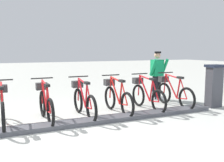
{
  "coord_description": "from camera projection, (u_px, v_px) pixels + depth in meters",
  "views": [
    {
      "loc": [
        -5.26,
        1.09,
        1.7
      ],
      "look_at": [
        0.5,
        -1.5,
        0.9
      ],
      "focal_mm": 39.07,
      "sensor_mm": 36.0,
      "label": 1
    }
  ],
  "objects": [
    {
      "name": "payment_kiosk",
      "position": [
        214.0,
        85.0,
        7.27
      ],
      "size": [
        0.36,
        0.52,
        1.28
      ],
      "color": "#38383D",
      "rests_on": "ground"
    },
    {
      "name": "bike_docked_1",
      "position": [
        147.0,
        95.0,
        7.0
      ],
      "size": [
        1.72,
        0.54,
        1.02
      ],
      "color": "black",
      "rests_on": "ground"
    },
    {
      "name": "bike_docked_2",
      "position": [
        117.0,
        97.0,
        6.62
      ],
      "size": [
        1.72,
        0.54,
        1.02
      ],
      "color": "black",
      "rests_on": "ground"
    },
    {
      "name": "bike_docked_5",
      "position": [
        2.0,
        107.0,
        5.46
      ],
      "size": [
        1.72,
        0.54,
        1.02
      ],
      "color": "black",
      "rests_on": "ground"
    },
    {
      "name": "bike_docked_3",
      "position": [
        83.0,
        100.0,
        6.23
      ],
      "size": [
        1.72,
        0.54,
        1.02
      ],
      "color": "black",
      "rests_on": "ground"
    },
    {
      "name": "bike_docked_0",
      "position": [
        173.0,
        92.0,
        7.39
      ],
      "size": [
        1.72,
        0.54,
        1.02
      ],
      "color": "black",
      "rests_on": "ground"
    },
    {
      "name": "dock_rail_base",
      "position": [
        60.0,
        125.0,
        5.41
      ],
      "size": [
        0.44,
        8.38,
        0.1
      ],
      "primitive_type": "cube",
      "color": "#47474C",
      "rests_on": "ground"
    },
    {
      "name": "worker_near_rack",
      "position": [
        157.0,
        73.0,
        8.39
      ],
      "size": [
        0.49,
        0.66,
        1.66
      ],
      "color": "white",
      "rests_on": "ground"
    },
    {
      "name": "bike_docked_4",
      "position": [
        46.0,
        103.0,
        5.85
      ],
      "size": [
        1.72,
        0.54,
        1.02
      ],
      "color": "black",
      "rests_on": "ground"
    },
    {
      "name": "ground_plane",
      "position": [
        60.0,
        127.0,
        5.42
      ],
      "size": [
        60.0,
        60.0,
        0.0
      ],
      "primitive_type": "plane",
      "color": "#B0B0A6"
    }
  ]
}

